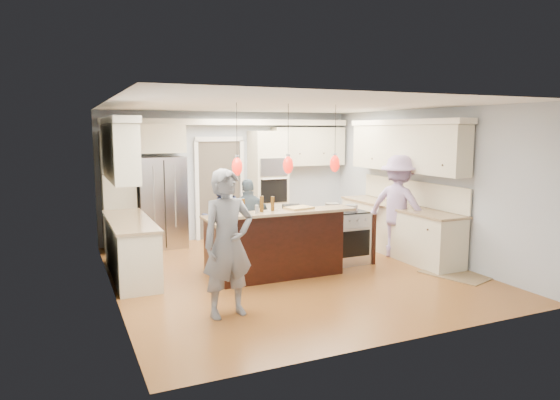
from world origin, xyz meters
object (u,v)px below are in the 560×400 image
at_px(island_range, 345,237).
at_px(kitchen_island, 273,243).
at_px(person_far_left, 221,219).
at_px(person_bar_end, 228,244).
at_px(refrigerator, 162,202).

bearing_deg(island_range, kitchen_island, -176.90).
relative_size(kitchen_island, person_far_left, 1.30).
bearing_deg(person_far_left, person_bar_end, 63.50).
height_order(refrigerator, island_range, refrigerator).
xyz_separation_m(person_bar_end, person_far_left, (0.64, 2.31, -0.12)).
bearing_deg(island_range, person_bar_end, -148.90).
distance_m(kitchen_island, person_far_left, 1.05).
bearing_deg(person_far_left, refrigerator, -80.47).
height_order(person_bar_end, person_far_left, person_bar_end).
xyz_separation_m(island_range, person_bar_end, (-2.67, -1.61, 0.47)).
xyz_separation_m(refrigerator, kitchen_island, (1.30, -2.57, -0.41)).
height_order(island_range, person_far_left, person_far_left).
relative_size(island_range, person_far_left, 0.57).
height_order(island_range, person_bar_end, person_bar_end).
bearing_deg(island_range, person_far_left, 160.98).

